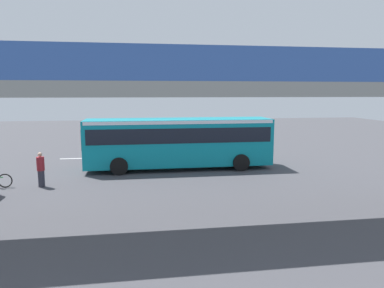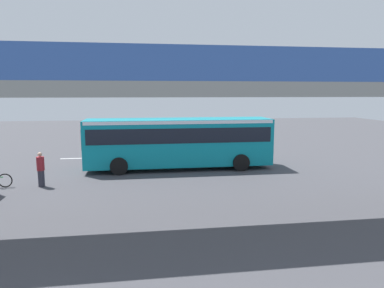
% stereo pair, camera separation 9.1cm
% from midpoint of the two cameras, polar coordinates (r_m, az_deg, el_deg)
% --- Properties ---
extents(ground, '(80.00, 80.00, 0.00)m').
position_cam_midpoint_polar(ground, '(23.73, -5.20, -3.37)').
color(ground, '#424247').
extents(city_bus, '(11.54, 2.85, 3.15)m').
position_cam_midpoint_polar(city_bus, '(22.25, -1.99, 0.80)').
color(city_bus, '#0C8493').
rests_on(city_bus, ground).
extents(pedestrian, '(0.38, 0.38, 1.79)m').
position_cam_midpoint_polar(pedestrian, '(19.63, -23.03, -3.82)').
color(pedestrian, '#2D2D38').
rests_on(pedestrian, ground).
extents(traffic_sign, '(0.08, 0.60, 2.80)m').
position_cam_midpoint_polar(traffic_sign, '(28.83, 3.28, 2.52)').
color(traffic_sign, slate).
rests_on(traffic_sign, ground).
extents(lane_dash_leftmost, '(2.00, 0.20, 0.01)m').
position_cam_midpoint_polar(lane_dash_leftmost, '(27.87, 6.81, -1.64)').
color(lane_dash_leftmost, silver).
rests_on(lane_dash_leftmost, ground).
extents(lane_dash_left, '(2.00, 0.20, 0.01)m').
position_cam_midpoint_polar(lane_dash_left, '(27.10, -1.38, -1.87)').
color(lane_dash_left, silver).
rests_on(lane_dash_left, ground).
extents(lane_dash_centre, '(2.00, 0.20, 0.01)m').
position_cam_midpoint_polar(lane_dash_centre, '(26.90, -9.87, -2.06)').
color(lane_dash_centre, silver).
rests_on(lane_dash_centre, ground).
extents(lane_dash_right, '(2.00, 0.20, 0.01)m').
position_cam_midpoint_polar(lane_dash_right, '(27.30, -18.29, -2.21)').
color(lane_dash_right, silver).
rests_on(lane_dash_right, ground).
extents(pedestrian_overpass, '(24.64, 2.60, 6.23)m').
position_cam_midpoint_polar(pedestrian_overpass, '(12.34, -2.48, 7.08)').
color(pedestrian_overpass, gray).
rests_on(pedestrian_overpass, ground).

